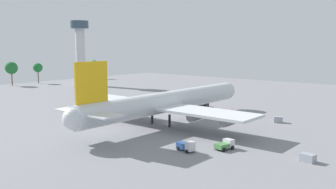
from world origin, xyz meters
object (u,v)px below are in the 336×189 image
at_px(cargo_airplane, 167,102).
at_px(fuel_truck, 175,98).
at_px(control_tower, 80,46).
at_px(baggage_tug, 225,145).
at_px(cargo_container_aft, 278,120).
at_px(cargo_container_fore, 308,158).
at_px(maintenance_van, 202,104).
at_px(safety_cone_nose, 232,109).
at_px(catering_truck, 186,146).

bearing_deg(cargo_airplane, fuel_truck, 35.84).
distance_m(fuel_truck, control_tower, 83.74).
xyz_separation_m(cargo_airplane, baggage_tug, (-12.20, -27.14, -5.40)).
bearing_deg(cargo_container_aft, cargo_container_fore, -148.15).
bearing_deg(cargo_container_aft, fuel_truck, 74.17).
distance_m(cargo_airplane, cargo_container_aft, 33.91).
height_order(baggage_tug, cargo_container_aft, baggage_tug).
relative_size(maintenance_van, cargo_container_aft, 1.45).
xyz_separation_m(cargo_airplane, control_tower, (49.88, 107.12, 15.77)).
xyz_separation_m(cargo_container_fore, control_tower, (59.13, 151.49, 21.44)).
bearing_deg(baggage_tug, cargo_container_aft, 4.42).
distance_m(cargo_container_fore, control_tower, 164.03).
height_order(cargo_container_aft, control_tower, control_tower).
bearing_deg(safety_cone_nose, cargo_container_aft, -114.81).
bearing_deg(control_tower, maintenance_van, -100.36).
xyz_separation_m(baggage_tug, control_tower, (62.09, 134.26, 21.17)).
height_order(maintenance_van, cargo_container_fore, maintenance_van).
relative_size(cargo_airplane, cargo_container_aft, 23.26).
xyz_separation_m(catering_truck, safety_cone_nose, (51.77, 18.50, -0.81)).
relative_size(catering_truck, control_tower, 0.13).
xyz_separation_m(fuel_truck, cargo_container_aft, (-14.59, -51.47, -0.24)).
bearing_deg(safety_cone_nose, cargo_container_fore, -135.39).
xyz_separation_m(catering_truck, cargo_container_fore, (9.72, -22.98, -0.37)).
bearing_deg(cargo_container_fore, cargo_airplane, 78.23).
xyz_separation_m(cargo_airplane, cargo_container_fore, (-9.25, -44.37, -5.67)).
relative_size(catering_truck, cargo_container_aft, 1.57).
bearing_deg(catering_truck, baggage_tug, -40.32).
relative_size(maintenance_van, cargo_container_fore, 1.50).
relative_size(fuel_truck, catering_truck, 0.94).
height_order(cargo_airplane, cargo_container_aft, cargo_airplane).
bearing_deg(safety_cone_nose, cargo_airplane, 174.96).
distance_m(maintenance_van, cargo_container_aft, 35.26).
xyz_separation_m(fuel_truck, catering_truck, (-56.41, -48.44, 0.03)).
bearing_deg(cargo_container_aft, safety_cone_nose, 65.19).
bearing_deg(control_tower, baggage_tug, -114.82).
height_order(fuel_truck, cargo_container_aft, fuel_truck).
bearing_deg(cargo_container_aft, cargo_airplane, 133.09).
height_order(baggage_tug, safety_cone_nose, baggage_tug).
height_order(catering_truck, cargo_container_fore, catering_truck).
distance_m(fuel_truck, safety_cone_nose, 30.31).
relative_size(cargo_container_aft, control_tower, 0.08).
height_order(cargo_airplane, cargo_container_fore, cargo_airplane).
distance_m(catering_truck, cargo_container_aft, 41.93).
bearing_deg(safety_cone_nose, baggage_tug, -151.69).
bearing_deg(catering_truck, safety_cone_nose, 19.66).
bearing_deg(cargo_container_fore, baggage_tug, 99.74).
distance_m(baggage_tug, catering_truck, 8.87).
xyz_separation_m(fuel_truck, safety_cone_nose, (-4.64, -29.94, -0.77)).
bearing_deg(maintenance_van, baggage_tug, -140.30).
xyz_separation_m(cargo_container_aft, control_tower, (27.03, 131.55, 21.35)).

